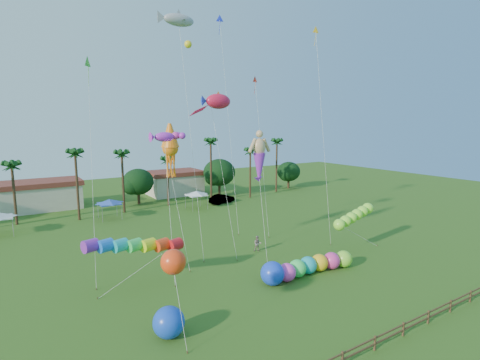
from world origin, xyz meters
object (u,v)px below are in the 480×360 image
car_b (222,199)px  spectator_b (258,244)px  caterpillar_inflatable (305,267)px  blue_ball (169,322)px

car_b → spectator_b: bearing=143.8°
spectator_b → caterpillar_inflatable: (-0.19, -8.00, 0.01)m
car_b → spectator_b: size_ratio=2.78×
blue_ball → car_b: bearing=55.1°
car_b → spectator_b: spectator_b is taller
car_b → caterpillar_inflatable: 33.67m
car_b → blue_ball: (-24.38, -34.99, 0.27)m
spectator_b → blue_ball: size_ratio=0.82×
blue_ball → caterpillar_inflatable: bearing=10.4°
spectator_b → caterpillar_inflatable: 8.00m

